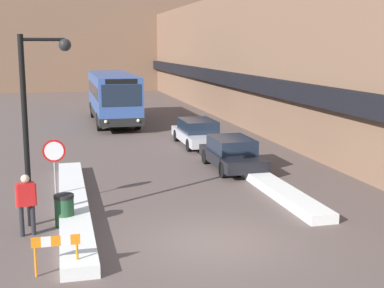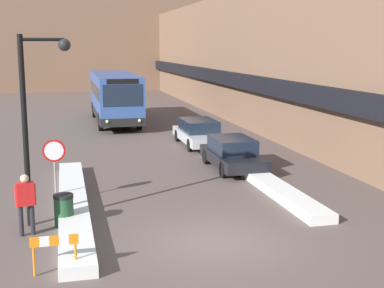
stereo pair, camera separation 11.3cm
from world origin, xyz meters
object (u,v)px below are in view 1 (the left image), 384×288
(street_lamp, at_px, (36,107))
(parked_car_middle, at_px, (198,132))
(stop_sign, at_px, (54,157))
(parked_car_front, at_px, (232,153))
(city_bus, at_px, (113,96))
(trash_bin, at_px, (64,210))
(construction_barricade, at_px, (56,247))
(pedestrian, at_px, (26,199))

(street_lamp, bearing_deg, parked_car_middle, 55.76)
(stop_sign, bearing_deg, street_lamp, -100.83)
(parked_car_front, distance_m, parked_car_middle, 5.81)
(city_bus, relative_size, trash_bin, 11.30)
(stop_sign, xyz_separation_m, street_lamp, (-0.42, -2.19, 1.93))
(street_lamp, xyz_separation_m, construction_barricade, (0.45, -3.74, -2.84))
(city_bus, relative_size, parked_car_middle, 2.21)
(parked_car_front, relative_size, construction_barricade, 3.94)
(parked_car_middle, height_order, street_lamp, street_lamp)
(trash_bin, height_order, construction_barricade, trash_bin)
(city_bus, height_order, stop_sign, city_bus)
(construction_barricade, bearing_deg, parked_car_middle, 64.23)
(city_bus, relative_size, street_lamp, 1.93)
(parked_car_middle, bearing_deg, street_lamp, -124.24)
(street_lamp, height_order, trash_bin, street_lamp)
(city_bus, xyz_separation_m, construction_barricade, (-3.76, -24.71, -1.17))
(parked_car_middle, xyz_separation_m, street_lamp, (-7.76, -11.40, 2.81))
(parked_car_front, distance_m, construction_barricade, 11.85)
(stop_sign, bearing_deg, pedestrian, -104.00)
(city_bus, height_order, construction_barricade, city_bus)
(city_bus, height_order, parked_car_middle, city_bus)
(city_bus, distance_m, pedestrian, 22.31)
(parked_car_front, relative_size, trash_bin, 4.57)
(city_bus, relative_size, construction_barricade, 9.76)
(pedestrian, distance_m, trash_bin, 1.31)
(pedestrian, xyz_separation_m, construction_barricade, (0.79, -2.88, -0.39))
(construction_barricade, bearing_deg, city_bus, 81.34)
(parked_car_middle, bearing_deg, city_bus, 110.34)
(pedestrian, height_order, construction_barricade, pedestrian)
(city_bus, xyz_separation_m, pedestrian, (-4.56, -21.83, -0.79))
(stop_sign, relative_size, construction_barricade, 1.98)
(city_bus, bearing_deg, construction_barricade, -98.66)
(city_bus, xyz_separation_m, street_lamp, (-4.21, -20.97, 1.67))
(street_lamp, distance_m, pedestrian, 2.62)
(stop_sign, height_order, street_lamp, street_lamp)
(parked_car_middle, relative_size, trash_bin, 5.12)
(parked_car_middle, distance_m, street_lamp, 14.07)
(street_lamp, bearing_deg, pedestrian, -111.62)
(street_lamp, relative_size, construction_barricade, 5.06)
(parked_car_middle, distance_m, pedestrian, 14.70)
(stop_sign, bearing_deg, construction_barricade, -89.68)
(parked_car_front, xyz_separation_m, stop_sign, (-7.34, -3.40, 0.88))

